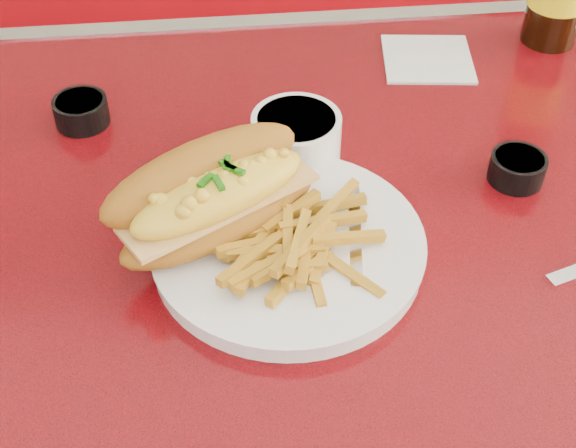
{
  "coord_description": "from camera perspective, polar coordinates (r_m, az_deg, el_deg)",
  "views": [
    {
      "loc": [
        -0.11,
        -0.57,
        1.32
      ],
      "look_at": [
        -0.05,
        -0.04,
        0.81
      ],
      "focal_mm": 50.0,
      "sensor_mm": 36.0,
      "label": 1
    }
  ],
  "objects": [
    {
      "name": "diner_table",
      "position": [
        0.92,
        3.01,
        -7.15
      ],
      "size": [
        1.23,
        0.83,
        0.77
      ],
      "color": "red",
      "rests_on": "ground"
    },
    {
      "name": "sauce_cup_right",
      "position": [
        0.87,
        16.01,
        3.9
      ],
      "size": [
        0.06,
        0.06,
        0.03
      ],
      "rotation": [
        0.0,
        0.0,
        0.11
      ],
      "color": "black",
      "rests_on": "diner_table"
    },
    {
      "name": "booth_bench_far",
      "position": [
        1.73,
        -1.26,
        7.02
      ],
      "size": [
        1.2,
        0.51,
        0.9
      ],
      "color": "#A00A14",
      "rests_on": "ground"
    },
    {
      "name": "mac_hoagie",
      "position": [
        0.75,
        -5.33,
        2.14
      ],
      "size": [
        0.23,
        0.19,
        0.09
      ],
      "rotation": [
        0.0,
        0.0,
        0.52
      ],
      "color": "#AC6A1B",
      "rests_on": "dinner_plate"
    },
    {
      "name": "fries_pile",
      "position": [
        0.74,
        0.56,
        -0.66
      ],
      "size": [
        0.13,
        0.11,
        0.04
      ],
      "primitive_type": null,
      "rotation": [
        0.0,
        0.0,
        0.0
      ],
      "color": "gold",
      "rests_on": "dinner_plate"
    },
    {
      "name": "dinner_plate",
      "position": [
        0.76,
        -0.0,
        -1.61
      ],
      "size": [
        0.32,
        0.32,
        0.02
      ],
      "rotation": [
        0.0,
        0.0,
        -0.25
      ],
      "color": "white",
      "rests_on": "diner_table"
    },
    {
      "name": "gravy_ramekin",
      "position": [
        0.86,
        0.59,
        6.22
      ],
      "size": [
        0.12,
        0.12,
        0.05
      ],
      "rotation": [
        0.0,
        0.0,
        0.35
      ],
      "color": "white",
      "rests_on": "diner_table"
    },
    {
      "name": "fork",
      "position": [
        0.78,
        4.77,
        0.19
      ],
      "size": [
        0.04,
        0.16,
        0.0
      ],
      "rotation": [
        0.0,
        0.0,
        1.43
      ],
      "color": "silver",
      "rests_on": "dinner_plate"
    },
    {
      "name": "sauce_cup_left",
      "position": [
        0.95,
        -14.5,
        7.84
      ],
      "size": [
        0.07,
        0.07,
        0.03
      ],
      "rotation": [
        0.0,
        0.0,
        -0.14
      ],
      "color": "black",
      "rests_on": "diner_table"
    },
    {
      "name": "paper_napkin",
      "position": [
        1.05,
        9.9,
        11.49
      ],
      "size": [
        0.12,
        0.12,
        0.0
      ],
      "primitive_type": "cube",
      "rotation": [
        0.0,
        0.0,
        -0.12
      ],
      "color": "silver",
      "rests_on": "diner_table"
    }
  ]
}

